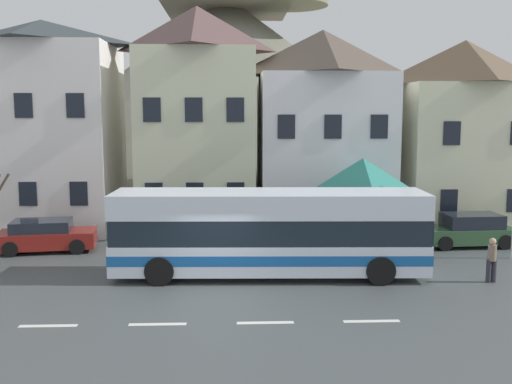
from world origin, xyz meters
TOP-DOWN VIEW (x-y plane):
  - ground_plane at (0.00, -0.00)m, footprint 40.00×60.00m
  - townhouse_01 at (-8.69, 11.99)m, footprint 6.86×6.05m
  - townhouse_02 at (-1.12, 12.13)m, footprint 5.63×6.33m
  - townhouse_03 at (5.23, 12.29)m, footprint 6.42×6.64m
  - townhouse_04 at (12.36, 11.79)m, footprint 6.35×5.64m
  - hilltop_castle at (0.27, 33.59)m, footprint 42.70×42.70m
  - transit_bus at (1.92, 2.67)m, footprint 11.21×3.00m
  - bus_shelter at (6.08, 6.39)m, footprint 3.60×3.60m
  - parked_car_00 at (11.01, 7.15)m, footprint 4.13×2.05m
  - parked_car_01 at (-7.33, 6.93)m, footprint 4.19×2.35m
  - pedestrian_00 at (6.63, 4.94)m, footprint 0.34×0.36m
  - pedestrian_01 at (7.51, 4.88)m, footprint 0.34×0.29m
  - pedestrian_02 at (9.55, 1.51)m, footprint 0.37×0.29m
  - pedestrian_03 at (5.70, 4.36)m, footprint 0.37×0.33m
  - public_bench at (8.52, 8.15)m, footprint 1.70×0.48m

SIDE VIEW (x-z plane):
  - ground_plane at x=0.00m, z-range -0.06..0.00m
  - public_bench at x=8.52m, z-range 0.04..0.91m
  - parked_car_01 at x=-7.33m, z-range -0.01..1.33m
  - parked_car_00 at x=11.01m, z-range -0.02..1.41m
  - pedestrian_00 at x=6.63m, z-range 0.04..1.56m
  - pedestrian_02 at x=9.55m, z-range 0.03..1.59m
  - pedestrian_03 at x=5.70m, z-range 0.07..1.65m
  - pedestrian_01 at x=7.51m, z-range 0.06..1.66m
  - transit_bus at x=1.92m, z-range 0.02..3.08m
  - bus_shelter at x=6.08m, z-range 1.18..5.15m
  - townhouse_04 at x=12.36m, z-range 0.00..9.47m
  - townhouse_03 at x=5.23m, z-range 0.00..10.00m
  - townhouse_01 at x=-8.69m, z-range 0.00..10.36m
  - townhouse_02 at x=-1.12m, z-range 0.00..11.10m
  - hilltop_castle at x=0.27m, z-range -3.02..19.35m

